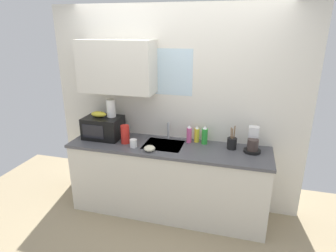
{
  "coord_description": "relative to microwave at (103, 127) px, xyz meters",
  "views": [
    {
      "loc": [
        0.84,
        -3.04,
        2.24
      ],
      "look_at": [
        0.0,
        0.0,
        1.15
      ],
      "focal_mm": 30.8,
      "sensor_mm": 36.0,
      "label": 1
    }
  ],
  "objects": [
    {
      "name": "kitchen_wall_assembly",
      "position": [
        0.74,
        0.26,
        0.32
      ],
      "size": [
        3.16,
        0.42,
        2.5
      ],
      "color": "silver",
      "rests_on": "ground"
    },
    {
      "name": "counter_unit",
      "position": [
        0.86,
        -0.05,
        -0.58
      ],
      "size": [
        2.39,
        0.63,
        0.9
      ],
      "color": "silver",
      "rests_on": "ground"
    },
    {
      "name": "sink_faucet",
      "position": [
        0.8,
        0.19,
        -0.03
      ],
      "size": [
        0.03,
        0.03,
        0.21
      ],
      "primitive_type": "cylinder",
      "color": "#B2B5BA",
      "rests_on": "counter_unit"
    },
    {
      "name": "microwave",
      "position": [
        0.0,
        0.0,
        0.0
      ],
      "size": [
        0.46,
        0.35,
        0.27
      ],
      "color": "black",
      "rests_on": "counter_unit"
    },
    {
      "name": "banana_bunch",
      "position": [
        -0.05,
        0.0,
        0.17
      ],
      "size": [
        0.2,
        0.11,
        0.07
      ],
      "primitive_type": "ellipsoid",
      "color": "gold",
      "rests_on": "microwave"
    },
    {
      "name": "paper_towel_roll",
      "position": [
        0.1,
        0.05,
        0.24
      ],
      "size": [
        0.11,
        0.11,
        0.22
      ],
      "primitive_type": "cylinder",
      "color": "white",
      "rests_on": "microwave"
    },
    {
      "name": "coffee_maker",
      "position": [
        1.82,
        0.06,
        -0.03
      ],
      "size": [
        0.19,
        0.21,
        0.28
      ],
      "color": "black",
      "rests_on": "counter_unit"
    },
    {
      "name": "dish_soap_bottle_pink",
      "position": [
        1.08,
        0.13,
        -0.03
      ],
      "size": [
        0.06,
        0.06,
        0.22
      ],
      "color": "#E55999",
      "rests_on": "counter_unit"
    },
    {
      "name": "dish_soap_bottle_yellow",
      "position": [
        1.17,
        0.17,
        -0.04
      ],
      "size": [
        0.06,
        0.06,
        0.21
      ],
      "color": "yellow",
      "rests_on": "counter_unit"
    },
    {
      "name": "dish_soap_bottle_green",
      "position": [
        1.27,
        0.13,
        -0.03
      ],
      "size": [
        0.07,
        0.07,
        0.23
      ],
      "color": "green",
      "rests_on": "counter_unit"
    },
    {
      "name": "cereal_canister",
      "position": [
        0.34,
        -0.1,
        -0.02
      ],
      "size": [
        0.1,
        0.1,
        0.22
      ],
      "primitive_type": "cylinder",
      "color": "red",
      "rests_on": "counter_unit"
    },
    {
      "name": "mug_white",
      "position": [
        0.48,
        -0.19,
        -0.09
      ],
      "size": [
        0.08,
        0.08,
        0.09
      ],
      "primitive_type": "cylinder",
      "color": "white",
      "rests_on": "counter_unit"
    },
    {
      "name": "utensil_crock",
      "position": [
        1.6,
        0.07,
        -0.06
      ],
      "size": [
        0.11,
        0.11,
        0.28
      ],
      "color": "black",
      "rests_on": "counter_unit"
    },
    {
      "name": "small_bowl",
      "position": [
        0.7,
        -0.25,
        -0.1
      ],
      "size": [
        0.13,
        0.13,
        0.06
      ],
      "primitive_type": "ellipsoid",
      "color": "beige",
      "rests_on": "counter_unit"
    }
  ]
}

